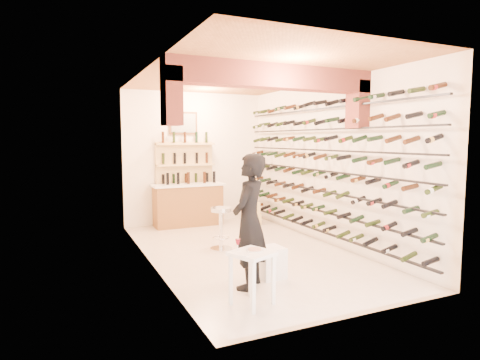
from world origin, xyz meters
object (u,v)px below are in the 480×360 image
Objects in this scene: wine_rack at (318,166)px; tasting_table at (252,261)px; back_counter at (188,203)px; chrome_barstool at (221,225)px; person at (249,221)px; white_stool at (271,262)px; crate_lower at (252,218)px.

wine_rack is 6.94× the size of tasting_table.
back_counter is 2.32m from chrome_barstool.
tasting_table is at bearing 23.15° from person.
person is (-0.46, -0.22, 0.70)m from white_stool.
chrome_barstool is at bearing -129.63° from crate_lower.
crate_lower is (2.13, 4.39, -0.42)m from tasting_table.
tasting_table is 2.59m from chrome_barstool.
chrome_barstool is (-1.91, 0.33, -1.09)m from wine_rack.
chrome_barstool is 1.78× the size of crate_lower.
wine_rack reaches higher than tasting_table.
person is (-0.43, -4.28, 0.40)m from back_counter.
wine_rack is 3.35× the size of back_counter.
chrome_barstool is at bearing 170.04° from wine_rack.
white_stool is (0.03, -4.05, -0.30)m from back_counter.
wine_rack is 2.22m from chrome_barstool.
person is at bearing 45.02° from tasting_table.
crate_lower is (1.44, 3.60, -0.10)m from white_stool.
back_counter is 4.06m from white_stool.
crate_lower is at bearing 41.73° from tasting_table.
wine_rack is 12.35× the size of white_stool.
crate_lower is (1.54, 1.87, -0.33)m from chrome_barstool.
chrome_barstool is at bearing -91.85° from back_counter.
wine_rack is 2.85m from person.
back_counter is at bearing 59.84° from tasting_table.
wine_rack reaches higher than back_counter.
crate_lower is (1.47, -0.45, -0.40)m from back_counter.
back_counter is at bearing 163.04° from crate_lower.
back_counter is 4.88m from tasting_table.
wine_rack is at bearing -80.68° from crate_lower.
person reaches higher than chrome_barstool.
tasting_table is 1.83× the size of crate_lower.
tasting_table is 4.90m from crate_lower.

